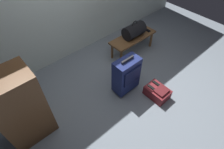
{
  "coord_description": "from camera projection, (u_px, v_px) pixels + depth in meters",
  "views": [
    {
      "loc": [
        -1.5,
        -1.2,
        2.44
      ],
      "look_at": [
        -0.13,
        0.35,
        0.25
      ],
      "focal_mm": 28.81,
      "sensor_mm": 36.0,
      "label": 1
    }
  ],
  "objects": [
    {
      "name": "suitcase_upright_navy",
      "position": [
        126.0,
        75.0,
        2.87
      ],
      "size": [
        0.43,
        0.26,
        0.7
      ],
      "color": "navy",
      "rests_on": "ground"
    },
    {
      "name": "ground_plane",
      "position": [
        131.0,
        92.0,
        3.08
      ],
      "size": [
        6.6,
        6.6,
        0.0
      ],
      "primitive_type": "plane",
      "color": "slate"
    },
    {
      "name": "side_cabinet",
      "position": [
        21.0,
        108.0,
        2.21
      ],
      "size": [
        0.56,
        0.44,
        1.1
      ],
      "color": "brown",
      "rests_on": "ground"
    },
    {
      "name": "bench",
      "position": [
        133.0,
        39.0,
        3.59
      ],
      "size": [
        1.0,
        0.36,
        0.38
      ],
      "color": "brown",
      "rests_on": "ground"
    },
    {
      "name": "backpack_maroon",
      "position": [
        157.0,
        92.0,
        2.96
      ],
      "size": [
        0.28,
        0.38,
        0.21
      ],
      "color": "maroon",
      "rests_on": "ground"
    },
    {
      "name": "cell_phone",
      "position": [
        147.0,
        30.0,
        3.7
      ],
      "size": [
        0.07,
        0.14,
        0.01
      ],
      "color": "black",
      "rests_on": "bench"
    },
    {
      "name": "duffel_bag_black",
      "position": [
        134.0,
        31.0,
        3.46
      ],
      "size": [
        0.44,
        0.26,
        0.34
      ],
      "color": "black",
      "rests_on": "bench"
    }
  ]
}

